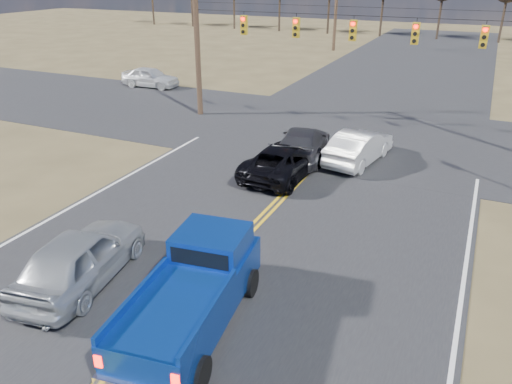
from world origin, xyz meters
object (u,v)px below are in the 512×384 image
at_px(white_car_queue, 359,147).
at_px(cross_car_west, 150,77).
at_px(dgrey_car_queue, 302,143).
at_px(silver_suv, 80,257).
at_px(pickup_truck, 194,291).
at_px(black_suv, 284,160).

distance_m(white_car_queue, cross_car_west, 20.04).
bearing_deg(cross_car_west, dgrey_car_queue, -124.16).
bearing_deg(dgrey_car_queue, cross_car_west, -41.49).
distance_m(silver_suv, cross_car_west, 25.35).
height_order(pickup_truck, black_suv, pickup_truck).
bearing_deg(pickup_truck, black_suv, 91.79).
xyz_separation_m(pickup_truck, black_suv, (-1.61, 9.98, -0.27)).
relative_size(black_suv, dgrey_car_queue, 0.99).
bearing_deg(dgrey_car_queue, white_car_queue, -175.44).
xyz_separation_m(white_car_queue, dgrey_car_queue, (-2.49, -0.62, -0.01)).
xyz_separation_m(black_suv, dgrey_car_queue, (0.00, 2.29, 0.04)).
height_order(pickup_truck, cross_car_west, pickup_truck).
distance_m(pickup_truck, black_suv, 10.11).
distance_m(pickup_truck, dgrey_car_queue, 12.38).
height_order(silver_suv, dgrey_car_queue, silver_suv).
height_order(black_suv, white_car_queue, white_car_queue).
bearing_deg(white_car_queue, silver_suv, 79.02).
bearing_deg(pickup_truck, dgrey_car_queue, 90.10).
bearing_deg(white_car_queue, black_suv, 58.93).
xyz_separation_m(dgrey_car_queue, cross_car_west, (-15.40, 9.64, -0.00)).
xyz_separation_m(pickup_truck, silver_suv, (-3.83, 0.25, -0.16)).
relative_size(silver_suv, dgrey_car_queue, 0.94).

